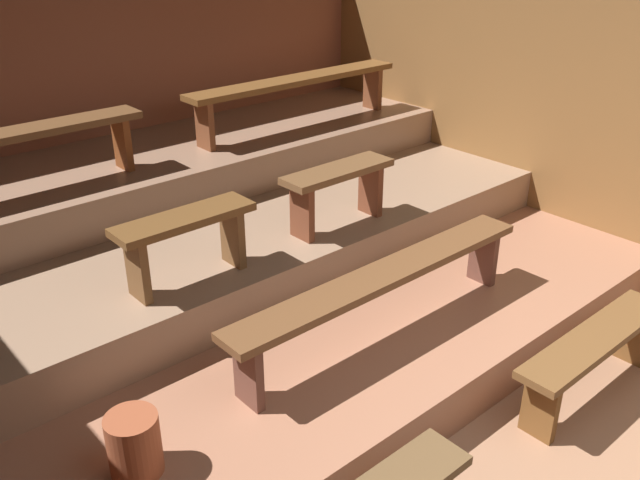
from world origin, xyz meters
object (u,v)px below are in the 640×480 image
(bench_middle_left, at_px, (186,233))
(bench_middle_right, at_px, (338,184))
(bench_lower_center, at_px, (384,282))
(bench_upper_right, at_px, (296,86))
(bench_floor_right, at_px, (594,349))
(pail_lower, at_px, (134,445))

(bench_middle_left, distance_m, bench_middle_right, 1.17)
(bench_lower_center, height_order, bench_middle_left, bench_middle_left)
(bench_lower_center, relative_size, bench_upper_right, 1.06)
(bench_middle_right, bearing_deg, bench_lower_center, -115.77)
(bench_middle_left, distance_m, bench_upper_right, 2.22)
(bench_floor_right, bearing_deg, pail_lower, 159.69)
(bench_floor_right, xyz_separation_m, bench_upper_right, (0.28, 2.96, 0.93))
(bench_floor_right, bearing_deg, bench_middle_right, 102.14)
(bench_upper_right, bearing_deg, bench_middle_left, -146.28)
(bench_lower_center, bearing_deg, bench_floor_right, -50.20)
(bench_middle_right, distance_m, pail_lower, 2.22)
(bench_middle_right, height_order, bench_upper_right, bench_upper_right)
(bench_upper_right, distance_m, pail_lower, 3.46)
(bench_middle_right, relative_size, pail_lower, 2.79)
(bench_middle_left, height_order, pail_lower, bench_middle_left)
(bench_lower_center, xyz_separation_m, bench_middle_left, (-0.78, 0.82, 0.26))
(bench_upper_right, height_order, pail_lower, bench_upper_right)
(bench_middle_left, bearing_deg, bench_middle_right, 0.00)
(bench_floor_right, distance_m, bench_upper_right, 3.11)
(bench_middle_right, bearing_deg, bench_floor_right, -77.86)
(bench_floor_right, height_order, bench_lower_center, bench_lower_center)
(bench_middle_right, height_order, pail_lower, bench_middle_right)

